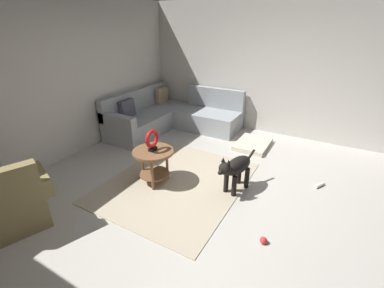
% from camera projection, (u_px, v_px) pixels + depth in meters
% --- Properties ---
extents(ground_plane, '(6.00, 6.00, 0.10)m').
position_uv_depth(ground_plane, '(214.00, 204.00, 3.60)').
color(ground_plane, beige).
extents(wall_back, '(6.00, 0.12, 2.70)m').
position_uv_depth(wall_back, '(56.00, 81.00, 4.32)').
color(wall_back, silver).
rests_on(wall_back, ground_plane).
extents(wall_right, '(0.12, 6.00, 2.70)m').
position_uv_depth(wall_right, '(277.00, 70.00, 5.33)').
color(wall_right, silver).
rests_on(wall_right, ground_plane).
extents(area_rug, '(2.30, 1.90, 0.01)m').
position_uv_depth(area_rug, '(177.00, 182.00, 4.00)').
color(area_rug, '#BCAD93').
rests_on(area_rug, ground_plane).
extents(sectional_couch, '(2.20, 2.25, 0.88)m').
position_uv_depth(sectional_couch, '(171.00, 117.00, 5.92)').
color(sectional_couch, '#9EA3A8').
rests_on(sectional_couch, ground_plane).
extents(armchair, '(0.96, 0.84, 0.88)m').
position_uv_depth(armchair, '(14.00, 205.00, 3.00)').
color(armchair, olive).
rests_on(armchair, ground_plane).
extents(side_table, '(0.60, 0.60, 0.54)m').
position_uv_depth(side_table, '(153.00, 158.00, 3.84)').
color(side_table, brown).
rests_on(side_table, ground_plane).
extents(torus_sculpture, '(0.28, 0.08, 0.33)m').
position_uv_depth(torus_sculpture, '(152.00, 140.00, 3.71)').
color(torus_sculpture, black).
rests_on(torus_sculpture, side_table).
extents(dog_bed_mat, '(0.80, 0.60, 0.09)m').
position_uv_depth(dog_bed_mat, '(253.00, 144.00, 5.15)').
color(dog_bed_mat, beige).
rests_on(dog_bed_mat, ground_plane).
extents(dog, '(0.83, 0.35, 0.63)m').
position_uv_depth(dog, '(236.00, 168.00, 3.65)').
color(dog, black).
rests_on(dog, ground_plane).
extents(dog_toy_ball, '(0.08, 0.08, 0.08)m').
position_uv_depth(dog_toy_ball, '(264.00, 240.00, 2.88)').
color(dog_toy_ball, red).
rests_on(dog_toy_ball, ground_plane).
extents(dog_toy_rope, '(0.19, 0.13, 0.05)m').
position_uv_depth(dog_toy_rope, '(320.00, 185.00, 3.88)').
color(dog_toy_rope, silver).
rests_on(dog_toy_rope, ground_plane).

